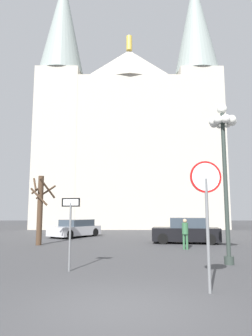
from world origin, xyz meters
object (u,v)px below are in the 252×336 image
at_px(stop_sign, 207,199).
at_px(one_way_arrow_sign, 70,224).
at_px(street_lamp, 224,144).
at_px(parked_car_near_black, 187,231).
at_px(cathedral, 129,143).
at_px(bare_tree, 40,207).
at_px(pedestrian_walking, 185,231).
at_px(parked_car_far_silver, 75,229).

relative_size(stop_sign, one_way_arrow_sign, 1.34).
bearing_deg(street_lamp, parked_car_near_black, 90.49).
bearing_deg(stop_sign, cathedral, 93.06).
relative_size(bare_tree, parked_car_near_black, 0.95).
relative_size(one_way_arrow_sign, parked_car_near_black, 0.56).
height_order(street_lamp, bare_tree, street_lamp).
bearing_deg(pedestrian_walking, stop_sign, -97.19).
bearing_deg(one_way_arrow_sign, parked_car_far_silver, 98.65).
height_order(stop_sign, one_way_arrow_sign, stop_sign).
bearing_deg(one_way_arrow_sign, street_lamp, 12.48).
distance_m(cathedral, parked_car_far_silver, 18.43).
bearing_deg(parked_car_far_silver, parked_car_near_black, -30.78).
bearing_deg(parked_car_far_silver, bare_tree, -101.78).
relative_size(one_way_arrow_sign, street_lamp, 0.39).
bearing_deg(pedestrian_walking, street_lamp, -80.51).
xyz_separation_m(cathedral, pedestrian_walking, (2.72, -22.46, -9.88)).
height_order(parked_car_near_black, parked_car_far_silver, parked_car_near_black).
bearing_deg(parked_car_far_silver, one_way_arrow_sign, -81.35).
relative_size(parked_car_far_silver, pedestrian_walking, 2.82).
distance_m(one_way_arrow_sign, street_lamp, 6.60).
relative_size(cathedral, pedestrian_walking, 20.82).
relative_size(street_lamp, pedestrian_walking, 3.95).
xyz_separation_m(cathedral, stop_sign, (1.65, -30.93, -8.55)).
bearing_deg(stop_sign, parked_car_far_silver, 110.19).
bearing_deg(cathedral, pedestrian_walking, -83.09).
bearing_deg(bare_tree, pedestrian_walking, -13.94).
distance_m(stop_sign, bare_tree, 12.70).
bearing_deg(pedestrian_walking, parked_car_near_black, 77.68).
distance_m(cathedral, street_lamp, 27.86).
height_order(one_way_arrow_sign, street_lamp, street_lamp).
bearing_deg(parked_car_far_silver, pedestrian_walking, -47.68).
height_order(bare_tree, parked_car_far_silver, bare_tree).
relative_size(cathedral, one_way_arrow_sign, 13.59).
bearing_deg(bare_tree, cathedral, 74.97).
bearing_deg(one_way_arrow_sign, parked_car_near_black, 57.45).
xyz_separation_m(cathedral, one_way_arrow_sign, (-2.25, -28.20, -9.28)).
xyz_separation_m(one_way_arrow_sign, bare_tree, (-3.23, 7.78, 0.67)).
distance_m(cathedral, one_way_arrow_sign, 29.77).
distance_m(street_lamp, bare_tree, 11.32).
bearing_deg(street_lamp, one_way_arrow_sign, -167.52).
distance_m(street_lamp, parked_car_far_silver, 14.98).
xyz_separation_m(bare_tree, parked_car_far_silver, (1.18, 5.68, -1.59)).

